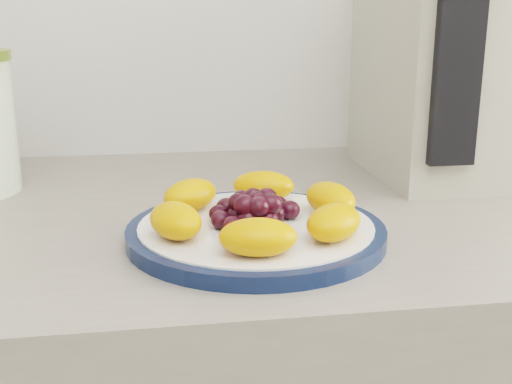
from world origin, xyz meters
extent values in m
cylinder|color=#0E1D3E|center=(-0.03, 1.07, 0.91)|extent=(0.26, 0.26, 0.01)
cylinder|color=white|center=(-0.03, 1.07, 0.91)|extent=(0.23, 0.23, 0.02)
cube|color=#A8A491|center=(0.27, 1.31, 1.06)|extent=(0.18, 0.26, 0.32)
cube|color=black|center=(0.22, 1.17, 1.07)|extent=(0.06, 0.02, 0.24)
ellipsoid|color=orange|center=(0.05, 1.09, 0.93)|extent=(0.06, 0.08, 0.03)
ellipsoid|color=orange|center=(-0.01, 1.15, 0.93)|extent=(0.08, 0.06, 0.03)
ellipsoid|color=orange|center=(-0.09, 1.13, 0.93)|extent=(0.08, 0.08, 0.03)
ellipsoid|color=orange|center=(-0.11, 1.05, 0.93)|extent=(0.06, 0.08, 0.03)
ellipsoid|color=orange|center=(-0.04, 0.99, 0.93)|extent=(0.07, 0.05, 0.03)
ellipsoid|color=orange|center=(0.04, 1.02, 0.93)|extent=(0.08, 0.08, 0.03)
ellipsoid|color=black|center=(-0.03, 1.07, 0.93)|extent=(0.02, 0.02, 0.02)
ellipsoid|color=black|center=(-0.01, 1.07, 0.93)|extent=(0.02, 0.02, 0.02)
ellipsoid|color=black|center=(-0.02, 1.09, 0.93)|extent=(0.02, 0.02, 0.02)
ellipsoid|color=black|center=(-0.04, 1.09, 0.93)|extent=(0.02, 0.02, 0.02)
ellipsoid|color=black|center=(-0.05, 1.07, 0.93)|extent=(0.02, 0.02, 0.02)
ellipsoid|color=black|center=(-0.04, 1.06, 0.93)|extent=(0.02, 0.02, 0.02)
ellipsoid|color=black|center=(-0.02, 1.06, 0.93)|extent=(0.02, 0.02, 0.02)
ellipsoid|color=black|center=(0.01, 1.08, 0.93)|extent=(0.02, 0.02, 0.02)
ellipsoid|color=black|center=(0.00, 1.10, 0.93)|extent=(0.02, 0.02, 0.02)
ellipsoid|color=black|center=(-0.02, 1.11, 0.93)|extent=(0.02, 0.02, 0.02)
ellipsoid|color=black|center=(-0.04, 1.11, 0.93)|extent=(0.02, 0.02, 0.02)
ellipsoid|color=black|center=(-0.05, 1.10, 0.93)|extent=(0.02, 0.02, 0.02)
ellipsoid|color=black|center=(-0.06, 1.08, 0.93)|extent=(0.02, 0.02, 0.02)
ellipsoid|color=black|center=(-0.06, 1.06, 0.93)|extent=(0.02, 0.02, 0.02)
ellipsoid|color=black|center=(-0.05, 1.05, 0.93)|extent=(0.02, 0.02, 0.02)
ellipsoid|color=black|center=(-0.03, 1.07, 0.94)|extent=(0.02, 0.02, 0.02)
ellipsoid|color=black|center=(-0.01, 1.09, 0.94)|extent=(0.02, 0.02, 0.02)
ellipsoid|color=black|center=(-0.03, 1.09, 0.94)|extent=(0.02, 0.02, 0.02)
ellipsoid|color=black|center=(-0.04, 1.09, 0.94)|extent=(0.02, 0.02, 0.02)
ellipsoid|color=black|center=(-0.05, 1.07, 0.94)|extent=(0.02, 0.02, 0.02)
ellipsoid|color=black|center=(-0.04, 1.06, 0.94)|extent=(0.02, 0.02, 0.02)
ellipsoid|color=black|center=(-0.03, 1.05, 0.94)|extent=(0.02, 0.02, 0.02)
ellipsoid|color=black|center=(-0.01, 1.06, 0.94)|extent=(0.02, 0.02, 0.02)
ellipsoid|color=red|center=(-0.05, 1.01, 0.93)|extent=(0.03, 0.03, 0.02)
ellipsoid|color=red|center=(-0.03, 1.02, 0.93)|extent=(0.04, 0.03, 0.02)
ellipsoid|color=red|center=(-0.04, 0.99, 0.93)|extent=(0.04, 0.04, 0.02)
camera|label=1|loc=(-0.12, 0.47, 1.12)|focal=45.00mm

